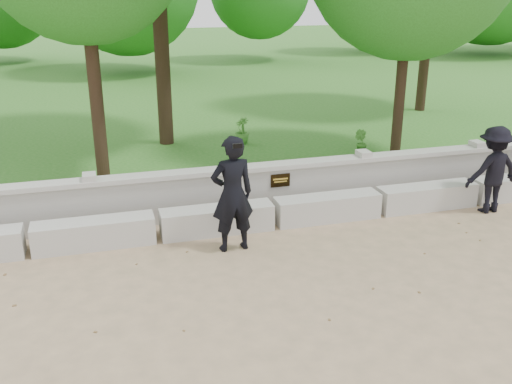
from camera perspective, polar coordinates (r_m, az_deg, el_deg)
ground at (r=8.34m, az=5.80°, el=-8.36°), size 80.00×80.00×0.00m
lawn at (r=21.31m, az=-8.33°, el=9.51°), size 40.00×22.00×0.25m
concrete_bench at (r=9.86m, az=1.79°, el=-2.18°), size 11.90×0.45×0.45m
parapet_wall at (r=10.39m, az=0.62°, el=0.45°), size 12.50×0.35×0.90m
man_main at (r=8.74m, az=-2.39°, el=-0.21°), size 0.71×0.63×1.85m
visitor_mid at (r=11.15m, az=22.60°, el=2.07°), size 1.07×0.65×1.60m
shrub_b at (r=13.38m, az=10.42°, el=4.92°), size 0.35×0.38×0.57m
shrub_d at (r=14.13m, az=-1.41°, el=6.19°), size 0.45×0.46×0.63m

